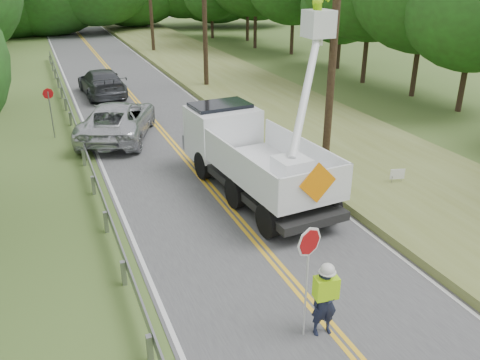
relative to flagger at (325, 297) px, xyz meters
name	(u,v)px	position (x,y,z in m)	size (l,w,h in m)	color
ground	(342,341)	(0.28, -0.41, -1.01)	(140.00, 140.00, 0.00)	#3E5522
road	(174,145)	(0.28, 13.59, -1.00)	(7.20, 96.00, 0.03)	#454547
guardrail	(80,139)	(-3.74, 14.50, -0.45)	(0.18, 48.00, 0.77)	gray
utility_poles	(249,16)	(5.28, 16.61, 4.26)	(1.60, 43.30, 10.00)	black
tall_grass_verge	(309,125)	(7.38, 13.59, -0.86)	(7.00, 96.00, 0.30)	#62692D
flagger	(325,297)	(0.00, 0.00, 0.00)	(1.10, 0.47, 2.77)	#191E33
bucket_truck	(247,142)	(1.74, 8.43, 0.65)	(5.00, 7.85, 7.38)	black
suv_silver	(118,120)	(-1.85, 15.69, -0.12)	(2.88, 6.24, 1.73)	silver
suv_darkgrey	(102,82)	(-1.38, 24.27, -0.16)	(2.32, 5.71, 1.66)	#3E4147
stop_sign_permanent	(50,106)	(-4.74, 16.80, 0.58)	(0.51, 0.14, 2.42)	gray
yard_sign	(397,175)	(6.63, 5.77, -0.43)	(0.54, 0.17, 0.80)	white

